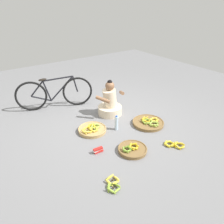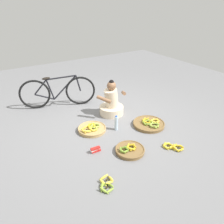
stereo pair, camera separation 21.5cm
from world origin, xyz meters
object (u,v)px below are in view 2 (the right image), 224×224
Objects in this scene: packet_carton_stack at (95,149)px; water_bottle at (116,123)px; vendor_woman_front at (112,104)px; banana_basket_front_center at (130,150)px; banana_basket_mid_right at (92,129)px; banana_basket_mid_left at (149,124)px; loose_bananas_back_right at (173,147)px; bicycle_leaning at (58,92)px; loose_bananas_front_left at (107,184)px.

water_bottle is at bearing 30.58° from packet_carton_stack.
vendor_woman_front reaches higher than banana_basket_front_center.
banana_basket_front_center is (0.24, -0.91, -0.00)m from banana_basket_mid_right.
banana_basket_mid_left is 1.14m from banana_basket_mid_right.
loose_bananas_back_right is 1.13m from water_bottle.
packet_carton_stack is (-0.25, -0.60, 0.00)m from banana_basket_mid_right.
bicycle_leaning is 9.25× the size of packet_carton_stack.
banana_basket_mid_right reaches higher than banana_basket_mid_left.
water_bottle is at bearing -113.85° from vendor_woman_front.
vendor_woman_front is 0.92m from banana_basket_mid_left.
bicycle_leaning is (-0.84, 0.97, 0.11)m from vendor_woman_front.
banana_basket_front_center is 0.75m from loose_bananas_back_right.
banana_basket_mid_right is at bearing 157.90° from banana_basket_mid_left.
banana_basket_mid_left reaches higher than banana_basket_front_center.
loose_bananas_back_right is (1.08, -2.57, -0.33)m from bicycle_leaning.
banana_basket_front_center is at bearing 31.37° from loose_bananas_front_left.
banana_basket_mid_left is (0.37, -0.81, -0.21)m from vendor_woman_front.
vendor_woman_front reaches higher than water_bottle.
banana_basket_mid_left reaches higher than loose_bananas_front_left.
water_bottle reaches higher than banana_basket_front_center.
loose_bananas_front_left is 1.76× the size of packet_carton_stack.
loose_bananas_front_left is at bearing -148.63° from banana_basket_front_center.
banana_basket_mid_right is (-0.68, -0.39, -0.21)m from vendor_woman_front.
banana_basket_front_center is 1.59× the size of loose_bananas_front_left.
water_bottle is at bearing -69.85° from bicycle_leaning.
packet_carton_stack is at bearing -133.12° from vendor_woman_front.
banana_basket_front_center is (-0.82, -0.48, 0.00)m from banana_basket_mid_left.
banana_basket_front_center is (-0.45, -1.29, -0.21)m from vendor_woman_front.
water_bottle is (-0.64, 0.22, 0.11)m from banana_basket_mid_left.
banana_basket_front_center is 0.57m from packet_carton_stack.
banana_basket_front_center is at bearing -80.10° from bicycle_leaning.
banana_basket_mid_right reaches higher than packet_carton_stack.
banana_basket_mid_right is (-1.06, 0.43, 0.00)m from banana_basket_mid_left.
vendor_woman_front is 0.66m from water_bottle.
vendor_woman_front is at bearing 46.88° from packet_carton_stack.
bicycle_leaning reaches higher than loose_bananas_back_right.
bicycle_leaning reaches higher than packet_carton_stack.
loose_bananas_front_left is at bearing -109.17° from banana_basket_mid_right.
banana_basket_front_center is at bearing -108.99° from vendor_woman_front.
water_bottle is (-0.50, 1.00, 0.12)m from loose_bananas_back_right.
banana_basket_front_center is 2.80× the size of packet_carton_stack.
loose_bananas_front_left is 1.39m from loose_bananas_back_right.
water_bottle is at bearing -27.15° from banana_basket_mid_right.
vendor_woman_front reaches higher than loose_bananas_back_right.
loose_bananas_front_left is at bearing -106.61° from packet_carton_stack.
banana_basket_front_center is at bearing -149.65° from banana_basket_mid_left.
vendor_woman_front is at bearing -49.12° from bicycle_leaning.
water_bottle is at bearing 116.67° from loose_bananas_back_right.
bicycle_leaning is at bearing 124.25° from banana_basket_mid_left.
bicycle_leaning is at bearing 130.88° from vendor_woman_front.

